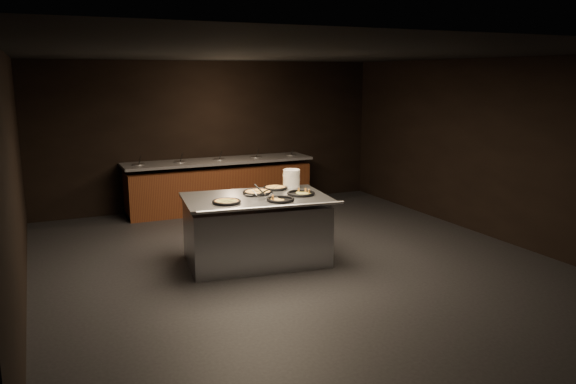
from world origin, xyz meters
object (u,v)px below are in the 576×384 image
object	(u,v)px
serving_counter	(256,231)
pan_cheese_whole	(258,192)
plate_stack	(291,179)
pan_veggie_whole	(227,202)

from	to	relation	value
serving_counter	pan_cheese_whole	bearing A→B (deg)	68.21
plate_stack	pan_cheese_whole	distance (m)	0.67
pan_veggie_whole	pan_cheese_whole	bearing A→B (deg)	33.98
plate_stack	pan_cheese_whole	world-z (taller)	plate_stack
pan_cheese_whole	pan_veggie_whole	bearing A→B (deg)	-146.02
plate_stack	serving_counter	bearing A→B (deg)	-151.89
pan_veggie_whole	pan_cheese_whole	distance (m)	0.73
plate_stack	pan_cheese_whole	size ratio (longest dim) A/B	0.63
serving_counter	pan_veggie_whole	distance (m)	0.75
plate_stack	pan_veggie_whole	distance (m)	1.38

